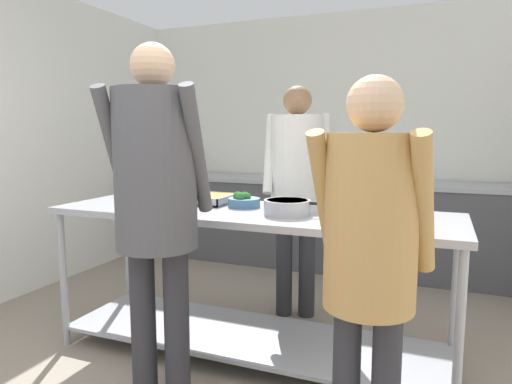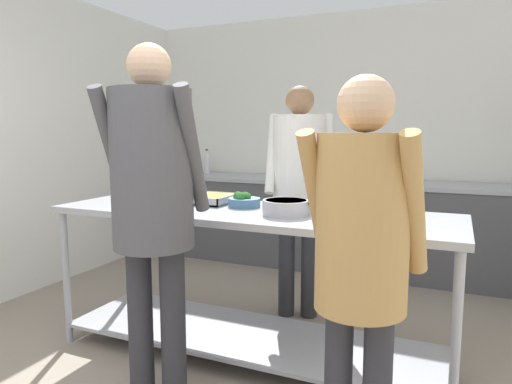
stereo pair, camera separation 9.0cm
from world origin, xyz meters
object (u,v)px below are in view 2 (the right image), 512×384
broccoli_bowl (244,201)px  cook_behind_counter (299,177)px  sauce_pan (286,207)px  serving_tray_vegetables (374,210)px  guest_serving_right (362,241)px  guest_serving_left (153,190)px  plate_stack (154,194)px  serving_tray_roast (200,198)px  water_bottle (207,162)px

broccoli_bowl → cook_behind_counter: 0.64m
sauce_pan → serving_tray_vegetables: size_ratio=0.92×
guest_serving_right → cook_behind_counter: size_ratio=0.93×
guest_serving_left → sauce_pan: bearing=52.2°
plate_stack → serving_tray_vegetables: (1.54, -0.02, -0.01)m
serving_tray_roast → sauce_pan: 0.74m
water_bottle → broccoli_bowl: bearing=-54.8°
serving_tray_vegetables → guest_serving_left: size_ratio=0.24×
serving_tray_vegetables → guest_serving_left: guest_serving_left is taller
plate_stack → guest_serving_right: (1.65, -0.96, 0.03)m
serving_tray_vegetables → serving_tray_roast: bearing=179.2°
plate_stack → cook_behind_counter: 1.06m
serving_tray_vegetables → water_bottle: bearing=138.4°
serving_tray_vegetables → cook_behind_counter: (-0.64, 0.57, 0.11)m
serving_tray_vegetables → sauce_pan: bearing=-155.6°
cook_behind_counter → serving_tray_roast: bearing=-133.4°
serving_tray_vegetables → guest_serving_right: size_ratio=0.28×
plate_stack → serving_tray_vegetables: 1.55m
broccoli_bowl → serving_tray_roast: bearing=170.0°
serving_tray_roast → broccoli_bowl: size_ratio=2.25×
cook_behind_counter → serving_tray_vegetables: bearing=-41.5°
guest_serving_left → guest_serving_right: guest_serving_left is taller
serving_tray_vegetables → cook_behind_counter: 0.87m
plate_stack → guest_serving_right: 1.91m
serving_tray_roast → water_bottle: 2.26m
guest_serving_left → water_bottle: (-1.32, 2.82, -0.07)m
plate_stack → broccoli_bowl: (0.74, -0.07, 0.00)m
guest_serving_left → water_bottle: guest_serving_left is taller
serving_tray_roast → guest_serving_left: bearing=-74.3°
broccoli_bowl → serving_tray_vegetables: broccoli_bowl is taller
cook_behind_counter → plate_stack: bearing=-148.7°
water_bottle → sauce_pan: bearing=-51.0°
plate_stack → guest_serving_left: guest_serving_left is taller
sauce_pan → water_bottle: water_bottle is taller
serving_tray_roast → guest_serving_right: bearing=-36.7°
sauce_pan → water_bottle: 2.85m
serving_tray_roast → water_bottle: water_bottle is taller
guest_serving_left → plate_stack: bearing=126.2°
cook_behind_counter → water_bottle: (-1.61, 1.43, -0.02)m
guest_serving_left → water_bottle: bearing=115.1°
sauce_pan → serving_tray_roast: bearing=162.3°
serving_tray_vegetables → guest_serving_left: (-0.93, -0.82, 0.17)m
broccoli_bowl → plate_stack: bearing=174.8°
plate_stack → cook_behind_counter: cook_behind_counter is taller
serving_tray_roast → serving_tray_vegetables: 1.17m
broccoli_bowl → cook_behind_counter: bearing=75.3°
serving_tray_roast → serving_tray_vegetables: bearing=-0.8°
sauce_pan → water_bottle: size_ratio=1.43×
serving_tray_vegetables → water_bottle: 3.01m
plate_stack → water_bottle: bearing=109.6°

